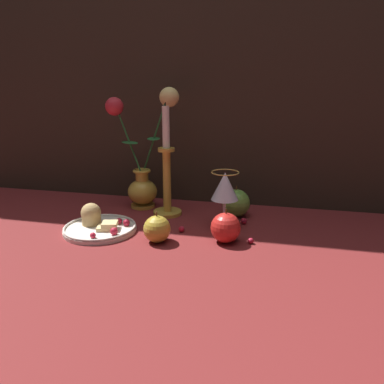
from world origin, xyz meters
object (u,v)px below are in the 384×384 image
(apple_beside_vase, at_px, (226,228))
(candlestick, at_px, (167,177))
(vase, at_px, (143,164))
(apple_at_table_edge, at_px, (236,203))
(apple_near_glass, at_px, (157,229))
(wine_glass, at_px, (225,188))
(plate_with_pastries, at_px, (98,224))

(apple_beside_vase, bearing_deg, candlestick, 140.04)
(apple_beside_vase, bearing_deg, vase, 143.09)
(apple_beside_vase, bearing_deg, apple_at_table_edge, 88.96)
(candlestick, distance_m, apple_near_glass, 0.22)
(wine_glass, height_order, apple_beside_vase, wine_glass)
(vase, xyz_separation_m, apple_near_glass, (0.13, -0.26, -0.11))
(plate_with_pastries, distance_m, wine_glass, 0.35)
(wine_glass, bearing_deg, plate_with_pastries, -162.97)
(vase, relative_size, apple_at_table_edge, 3.96)
(apple_near_glass, bearing_deg, apple_beside_vase, 12.82)
(apple_at_table_edge, bearing_deg, apple_beside_vase, -91.04)
(apple_beside_vase, bearing_deg, apple_near_glass, -167.18)
(plate_with_pastries, height_order, candlestick, candlestick)
(vase, relative_size, apple_near_glass, 4.65)
(vase, bearing_deg, plate_with_pastries, -103.15)
(apple_beside_vase, bearing_deg, wine_glass, 100.20)
(plate_with_pastries, height_order, apple_beside_vase, apple_beside_vase)
(wine_glass, bearing_deg, vase, 156.38)
(wine_glass, height_order, candlestick, candlestick)
(vase, distance_m, wine_glass, 0.30)
(wine_glass, distance_m, apple_at_table_edge, 0.12)
(apple_near_glass, bearing_deg, vase, 116.25)
(apple_near_glass, xyz_separation_m, apple_at_table_edge, (0.17, 0.23, 0.01))
(plate_with_pastries, bearing_deg, wine_glass, 17.03)
(vase, height_order, apple_near_glass, vase)
(vase, distance_m, apple_near_glass, 0.31)
(apple_near_glass, bearing_deg, apple_at_table_edge, 54.04)
(vase, relative_size, wine_glass, 2.38)
(apple_beside_vase, height_order, apple_at_table_edge, apple_at_table_edge)
(plate_with_pastries, distance_m, candlestick, 0.24)
(vase, distance_m, apple_beside_vase, 0.38)
(wine_glass, relative_size, apple_at_table_edge, 1.66)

